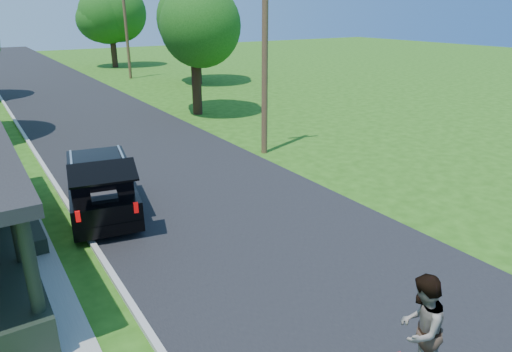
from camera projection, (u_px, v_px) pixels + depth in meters
ground at (332, 290)px, 10.34m from camera, size 140.00×140.00×0.00m
street at (98, 120)px, 26.11m from camera, size 8.00×120.00×0.02m
curb at (20, 129)px, 24.06m from camera, size 0.15×120.00×0.12m
black_suv at (101, 187)px, 13.94m from camera, size 2.61×5.03×2.23m
skateboarder at (420, 329)px, 6.99m from camera, size 1.08×0.96×1.83m
tree_right_near at (193, 23)px, 25.72m from camera, size 6.23×5.86×7.81m
tree_right_mid at (195, 14)px, 36.43m from camera, size 7.49×7.32×8.81m
tree_right_far at (109, 10)px, 47.16m from camera, size 7.74×7.93×9.06m
utility_pole_near at (265, 50)px, 18.62m from camera, size 1.57×0.54×8.48m
utility_pole_far at (126, 29)px, 39.89m from camera, size 1.61×0.27×8.28m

